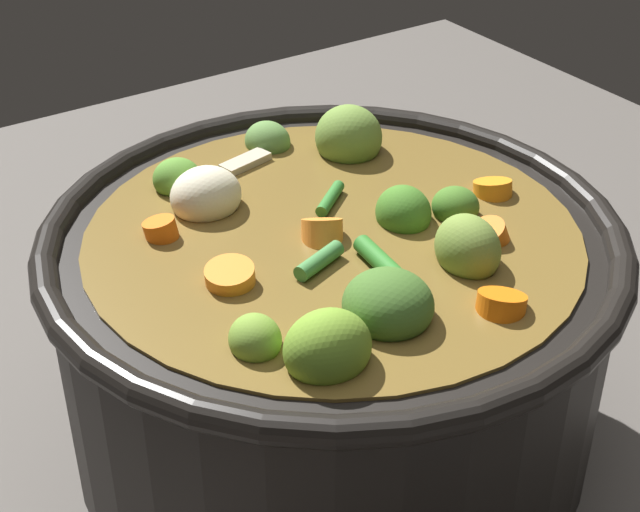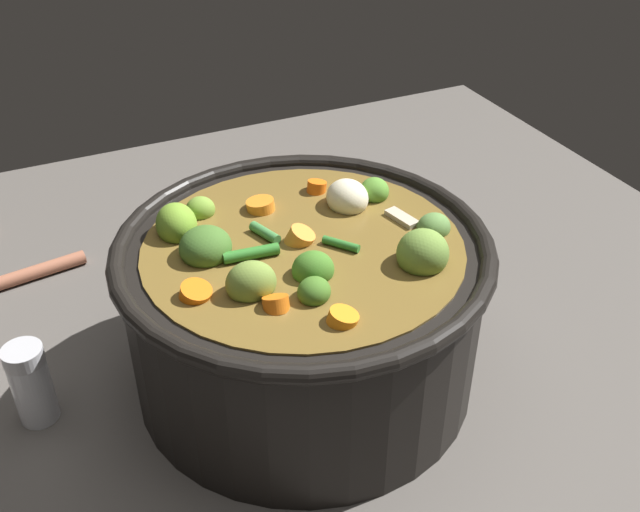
% 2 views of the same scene
% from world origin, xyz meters
% --- Properties ---
extents(ground_plane, '(1.10, 1.10, 0.00)m').
position_xyz_m(ground_plane, '(0.00, 0.00, 0.00)').
color(ground_plane, '#514C47').
extents(cooking_pot, '(0.33, 0.33, 0.18)m').
position_xyz_m(cooking_pot, '(-0.00, -0.00, 0.08)').
color(cooking_pot, black).
rests_on(cooking_pot, ground_plane).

